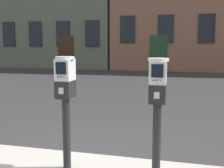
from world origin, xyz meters
The scene contains 2 objects.
parking_meter_near_kerb centered at (-0.16, -0.30, 1.04)m, with size 0.22×0.25×1.31m.
parking_meter_twin_adjacent centered at (0.88, -0.30, 1.04)m, with size 0.22×0.25×1.31m.
Camera 1 is at (1.16, -3.28, 1.59)m, focal length 46.10 mm.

